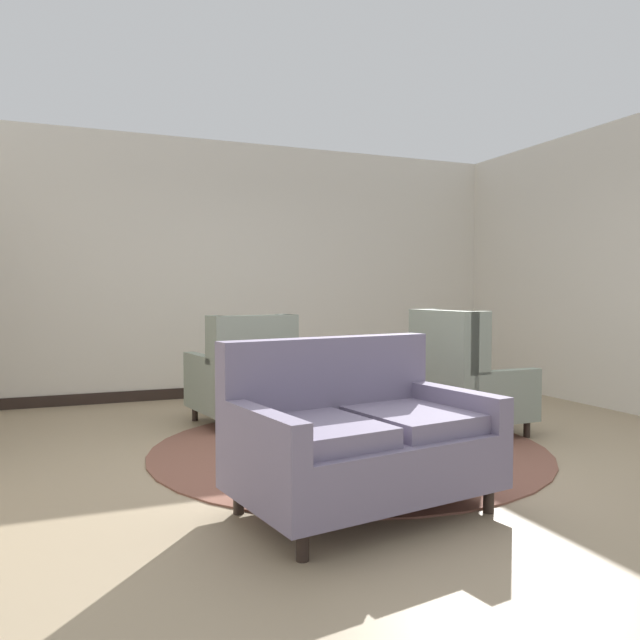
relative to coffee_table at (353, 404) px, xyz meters
The scene contains 11 objects.
ground 0.41m from the coffee_table, 70.88° to the right, with size 9.05×9.05×0.00m, color #9E896B.
wall_back 3.22m from the coffee_table, 89.18° to the left, with size 6.62×0.08×2.96m, color silver.
wall_right 3.55m from the coffee_table, 14.07° to the left, with size 0.08×4.41×2.96m, color silver.
baseboard_back 2.99m from the coffee_table, 89.17° to the left, with size 6.46×0.03×0.12m, color black.
area_rug 0.42m from the coffee_table, 76.13° to the left, with size 3.04×3.04×0.01m, color brown.
coffee_table is the anchor object (origin of this frame).
porcelain_vase 0.23m from the coffee_table, 56.12° to the right, with size 0.20×0.20×0.35m.
settee 1.18m from the coffee_table, 113.85° to the right, with size 1.50×1.07×0.95m.
armchair_back_corner 1.21m from the coffee_table, 13.74° to the left, with size 0.80×0.84×1.06m.
armchair_foreground_right 1.42m from the coffee_table, 109.70° to the left, with size 0.91×0.94×1.01m.
side_table 2.18m from the coffee_table, 38.29° to the left, with size 0.52×0.52×0.75m.
Camera 1 is at (-2.01, -4.03, 1.21)m, focal length 35.01 mm.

